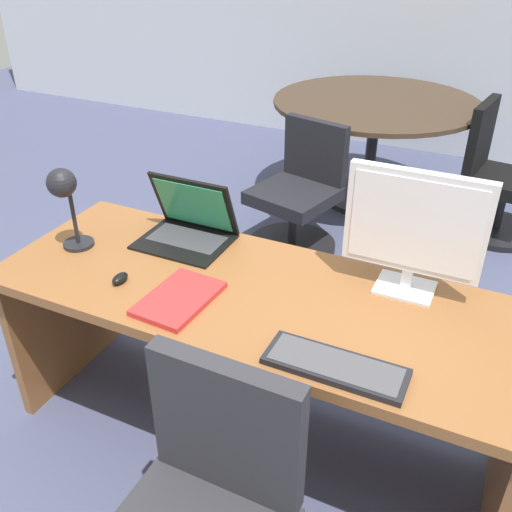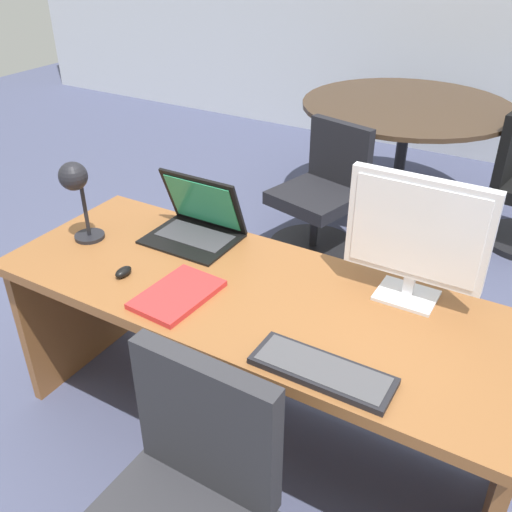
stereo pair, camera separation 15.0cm
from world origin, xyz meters
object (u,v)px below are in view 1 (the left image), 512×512
object	(u,v)px
mouse	(120,278)
meeting_table	(374,125)
desk_lamp	(64,193)
meeting_chair_near	(298,201)
laptop	(190,220)
monitor	(415,227)
meeting_chair_far	(496,185)
desk	(257,327)
keyboard	(335,366)
book	(179,298)

from	to	relation	value
mouse	meeting_table	world-z (taller)	mouse
desk_lamp	meeting_chair_near	distance (m)	1.75
desk_lamp	meeting_chair_near	bearing A→B (deg)	78.28
laptop	desk_lamp	xyz separation A→B (m)	(-0.37, -0.27, 0.16)
monitor	laptop	distance (m)	0.89
mouse	desk_lamp	size ratio (longest dim) A/B	0.22
laptop	meeting_table	world-z (taller)	laptop
meeting_chair_near	meeting_chair_far	xyz separation A→B (m)	(1.10, 0.74, 0.02)
desk	meeting_table	bearing A→B (deg)	95.02
mouse	monitor	bearing A→B (deg)	22.79
keyboard	meeting_chair_far	distance (m)	2.60
meeting_chair_far	meeting_table	bearing A→B (deg)	171.66
desk	meeting_chair_far	world-z (taller)	meeting_chair_far
desk_lamp	meeting_chair_near	xyz separation A→B (m)	(0.33, 1.59, -0.65)
monitor	meeting_table	bearing A→B (deg)	107.53
laptop	book	distance (m)	0.45
laptop	mouse	distance (m)	0.40
laptop	keyboard	bearing A→B (deg)	-32.39
laptop	monitor	bearing A→B (deg)	-0.19
desk	meeting_table	distance (m)	2.39
monitor	desk_lamp	xyz separation A→B (m)	(-1.24, -0.27, -0.01)
monitor	meeting_chair_far	size ratio (longest dim) A/B	0.54
monitor	meeting_chair_near	size ratio (longest dim) A/B	0.59
book	desk	bearing A→B (deg)	47.50
desk_lamp	book	xyz separation A→B (m)	(0.56, -0.13, -0.23)
book	meeting_table	bearing A→B (deg)	90.31
keyboard	meeting_chair_far	bearing A→B (deg)	83.82
meeting_chair_near	book	bearing A→B (deg)	-82.30
meeting_table	meeting_chair_near	world-z (taller)	meeting_chair_near
monitor	laptop	bearing A→B (deg)	179.81
keyboard	meeting_chair_near	size ratio (longest dim) A/B	0.52
keyboard	meeting_chair_near	bearing A→B (deg)	114.34
monitor	book	xyz separation A→B (m)	(-0.68, -0.40, -0.24)
meeting_table	meeting_chair_far	bearing A→B (deg)	-8.34
book	meeting_chair_near	bearing A→B (deg)	97.70
desk	mouse	distance (m)	0.53
book	monitor	bearing A→B (deg)	30.47
monitor	mouse	xyz separation A→B (m)	(-0.93, -0.39, -0.23)
mouse	meeting_chair_near	distance (m)	1.76
book	meeting_chair_far	world-z (taller)	meeting_chair_far
desk_lamp	desk	bearing A→B (deg)	6.31
desk_lamp	meeting_chair_far	xyz separation A→B (m)	(1.43, 2.33, -0.63)
meeting_chair_far	mouse	bearing A→B (deg)	-114.48
book	meeting_chair_near	distance (m)	1.79
desk	laptop	bearing A→B (deg)	154.11
laptop	meeting_table	distance (m)	2.21
book	meeting_chair_near	world-z (taller)	meeting_chair_near
meeting_table	monitor	bearing A→B (deg)	-72.47
desk_lamp	meeting_chair_near	world-z (taller)	desk_lamp
mouse	book	size ratio (longest dim) A/B	0.23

